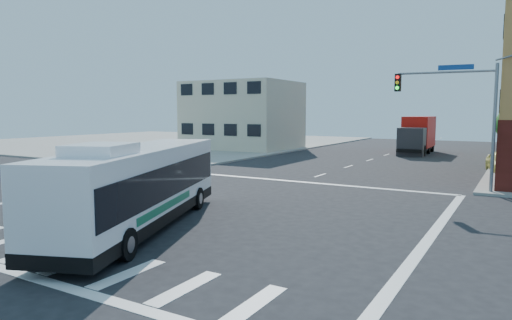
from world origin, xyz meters
The scene contains 7 objects.
ground centered at (0.00, 0.00, 0.00)m, with size 120.00×120.00×0.00m, color black.
sidewalk_nw centered at (-35.00, 35.00, 0.07)m, with size 50.00×50.00×0.15m, color gray.
building_west centered at (-17.02, 29.98, 4.01)m, with size 12.06×10.06×8.00m.
signal_mast_ne centered at (9.08, 10.62, 4.98)m, with size 7.91×1.13×8.07m.
transit_bus centered at (-0.25, -4.20, 1.68)m, with size 6.46×11.68×3.43m.
box_truck centered at (2.37, 34.28, 1.92)m, with size 2.82×8.86×3.96m.
parked_car centered at (10.97, 21.42, 0.78)m, with size 1.85×4.60×1.57m, color #C8BF54.
Camera 1 is at (12.14, -16.66, 4.41)m, focal length 32.00 mm.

